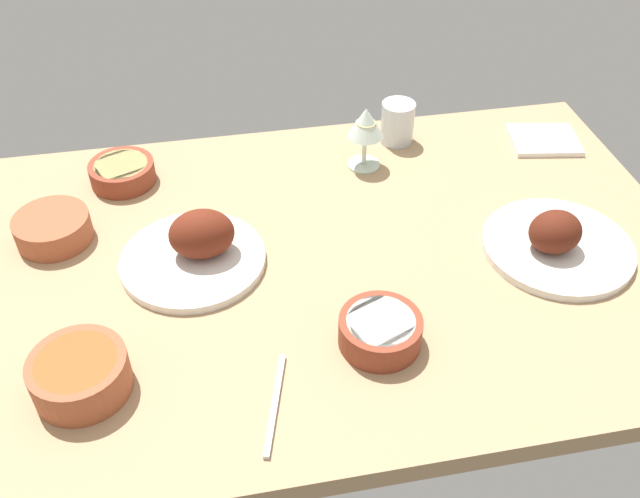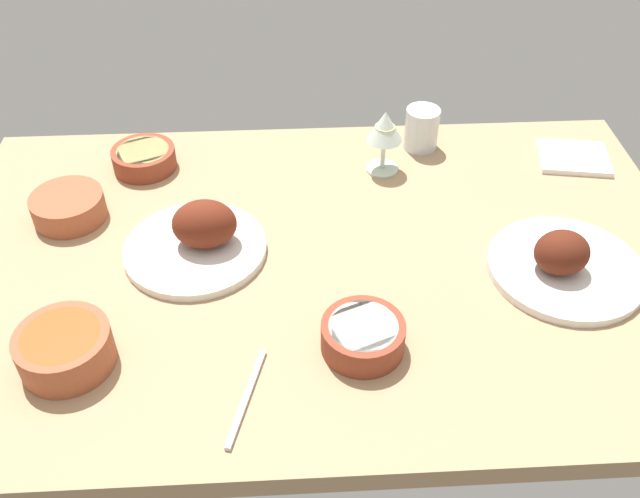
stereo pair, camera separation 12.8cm
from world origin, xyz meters
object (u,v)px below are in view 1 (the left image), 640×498
(plate_center_main, at_px, (557,242))
(bowl_cream, at_px, (380,330))
(wine_glass, at_px, (366,126))
(bowl_soup, at_px, (80,374))
(bowl_sauce, at_px, (53,227))
(plate_near_viewer, at_px, (197,248))
(folded_napkin, at_px, (544,140))
(fork_loose, at_px, (275,404))
(water_tumbler, at_px, (397,122))
(bowl_pasta, at_px, (122,172))

(plate_center_main, height_order, bowl_cream, plate_center_main)
(wine_glass, bearing_deg, bowl_soup, 42.02)
(bowl_sauce, height_order, wine_glass, wine_glass)
(plate_near_viewer, distance_m, folded_napkin, 0.83)
(bowl_sauce, height_order, folded_napkin, bowl_sauce)
(folded_napkin, bearing_deg, plate_near_viewer, 18.00)
(plate_center_main, relative_size, bowl_soup, 1.88)
(plate_center_main, bearing_deg, bowl_sauce, -12.93)
(bowl_soup, xyz_separation_m, fork_loose, (-0.28, 0.09, -0.03))
(bowl_cream, height_order, water_tumbler, water_tumbler)
(plate_near_viewer, xyz_separation_m, water_tumbler, (-0.46, -0.33, 0.02))
(plate_center_main, height_order, bowl_pasta, plate_center_main)
(wine_glass, distance_m, fork_loose, 0.66)
(water_tumbler, relative_size, folded_napkin, 0.63)
(fork_loose, bearing_deg, bowl_soup, 88.69)
(folded_napkin, bearing_deg, bowl_soup, 27.75)
(wine_glass, relative_size, water_tumbler, 1.49)
(bowl_pasta, distance_m, wine_glass, 0.52)
(water_tumbler, bearing_deg, bowl_soup, 41.87)
(water_tumbler, bearing_deg, fork_loose, 61.04)
(plate_near_viewer, relative_size, bowl_cream, 1.97)
(bowl_soup, relative_size, fork_loose, 0.81)
(plate_near_viewer, xyz_separation_m, bowl_pasta, (0.14, -0.28, -0.01))
(plate_center_main, bearing_deg, wine_glass, -50.28)
(bowl_sauce, bearing_deg, folded_napkin, -172.22)
(plate_center_main, relative_size, folded_napkin, 1.87)
(bowl_cream, xyz_separation_m, wine_glass, (-0.09, -0.50, 0.07))
(plate_center_main, bearing_deg, plate_near_viewer, -8.48)
(bowl_cream, height_order, bowl_sauce, same)
(fork_loose, bearing_deg, bowl_sauce, 53.66)
(bowl_soup, relative_size, water_tumbler, 1.57)
(plate_near_viewer, bearing_deg, folded_napkin, -162.00)
(bowl_sauce, bearing_deg, water_tumbler, -163.63)
(bowl_sauce, height_order, fork_loose, bowl_sauce)
(folded_napkin, bearing_deg, bowl_pasta, -1.38)
(plate_center_main, height_order, water_tumbler, same)
(bowl_soup, height_order, wine_glass, wine_glass)
(bowl_pasta, relative_size, folded_napkin, 0.91)
(bowl_pasta, xyz_separation_m, folded_napkin, (-0.93, 0.02, -0.02))
(wine_glass, height_order, fork_loose, wine_glass)
(bowl_sauce, relative_size, wine_glass, 1.01)
(folded_napkin, distance_m, fork_loose, 0.92)
(plate_near_viewer, bearing_deg, bowl_pasta, -63.46)
(fork_loose, bearing_deg, folded_napkin, -33.47)
(water_tumbler, bearing_deg, folded_napkin, 167.97)
(bowl_soup, bearing_deg, fork_loose, 162.91)
(plate_center_main, xyz_separation_m, bowl_cream, (0.38, 0.16, 0.00))
(bowl_soup, height_order, bowl_cream, bowl_soup)
(bowl_soup, xyz_separation_m, folded_napkin, (-0.98, -0.52, -0.03))
(plate_near_viewer, relative_size, wine_glass, 1.89)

